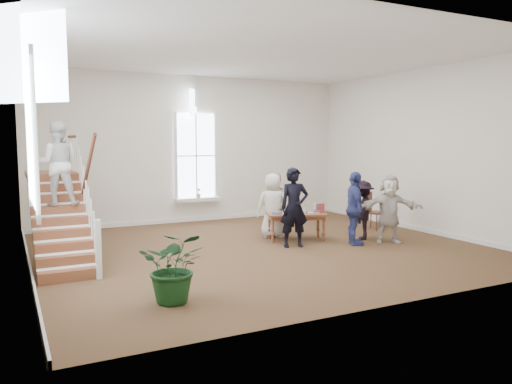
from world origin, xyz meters
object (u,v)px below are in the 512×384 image
library_table (297,216)px  side_chair (371,208)px  police_officer (294,207)px  person_yellow (274,203)px  woman_cluster_c (389,209)px  floor_plant (175,267)px  woman_cluster_b (362,210)px  elderly_woman (273,205)px  woman_cluster_a (355,208)px

library_table → side_chair: size_ratio=1.56×
police_officer → person_yellow: size_ratio=1.15×
library_table → woman_cluster_c: bearing=-15.6°
library_table → woman_cluster_c: woman_cluster_c is taller
library_table → floor_plant: 5.40m
police_officer → person_yellow: police_officer is taller
woman_cluster_b → woman_cluster_c: bearing=67.8°
elderly_woman → woman_cluster_a: bearing=146.0°
woman_cluster_c → elderly_woman: bearing=165.4°
police_officer → woman_cluster_b: police_officer is taller
woman_cluster_a → floor_plant: 5.68m
floor_plant → side_chair: 7.91m
floor_plant → woman_cluster_b: bearing=24.6°
elderly_woman → side_chair: (3.09, -0.21, -0.25)m
police_officer → side_chair: police_officer is taller
library_table → person_yellow: (-0.06, 1.11, 0.20)m
police_officer → side_chair: bearing=31.1°
person_yellow → floor_plant: bearing=38.0°
police_officer → woman_cluster_b: size_ratio=1.25×
woman_cluster_b → side_chair: (1.16, 1.06, -0.16)m
library_table → woman_cluster_b: bearing=-3.3°
police_officer → woman_cluster_a: size_ratio=1.06×
library_table → police_officer: 0.86m
woman_cluster_a → woman_cluster_b: 0.76m
library_table → floor_plant: (-4.25, -3.32, -0.05)m
library_table → side_chair: side_chair is taller
side_chair → woman_cluster_a: bearing=-162.1°
woman_cluster_c → side_chair: woman_cluster_c is taller
elderly_woman → woman_cluster_a: woman_cluster_a is taller
woman_cluster_c → floor_plant: bearing=-135.6°
woman_cluster_c → floor_plant: size_ratio=1.49×
elderly_woman → woman_cluster_a: (1.33, -1.71, 0.05)m
elderly_woman → side_chair: 3.11m
woman_cluster_b → floor_plant: bearing=-22.3°
elderly_woman → person_yellow: 0.58m
person_yellow → woman_cluster_b: 2.40m
elderly_woman → woman_cluster_c: size_ratio=0.99×
library_table → woman_cluster_b: 1.70m
library_table → woman_cluster_a: size_ratio=0.93×
person_yellow → woman_cluster_a: (1.03, -2.21, 0.07)m
woman_cluster_c → side_chair: size_ratio=1.61×
woman_cluster_c → side_chair: (0.86, 1.71, -0.26)m
library_table → person_yellow: bearing=112.8°
police_officer → woman_cluster_b: (2.03, -0.01, -0.19)m
library_table → police_officer: police_officer is taller
police_officer → woman_cluster_b: 2.03m
person_yellow → floor_plant: 6.10m
woman_cluster_b → floor_plant: size_ratio=1.32×
elderly_woman → floor_plant: bearing=63.6°
woman_cluster_c → woman_cluster_b: bearing=140.9°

